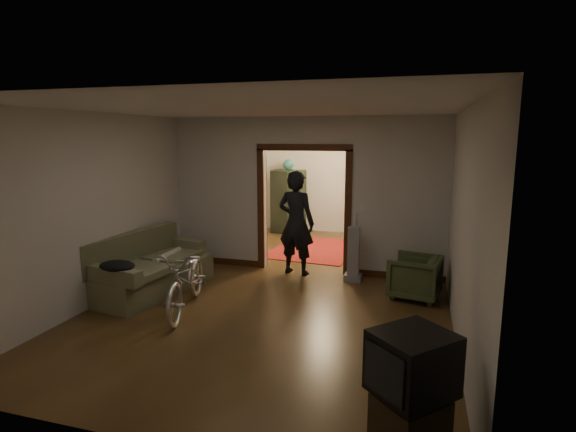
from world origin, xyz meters
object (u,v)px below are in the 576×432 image
at_px(person, 296,223).
at_px(desk, 373,225).
at_px(bicycle, 187,279).
at_px(locker, 288,202).
at_px(armchair, 415,277).
at_px(sofa, 152,263).

bearing_deg(person, desk, -97.92).
relative_size(bicycle, locker, 1.09).
bearing_deg(person, armchair, 172.75).
relative_size(person, desk, 1.87).
bearing_deg(sofa, desk, 66.02).
xyz_separation_m(sofa, locker, (0.84, 4.85, 0.34)).
distance_m(sofa, desk, 5.53).
xyz_separation_m(bicycle, armchair, (3.10, 1.42, -0.13)).
bearing_deg(locker, person, -58.37).
xyz_separation_m(bicycle, person, (1.03, 2.11, 0.47)).
bearing_deg(armchair, person, -96.89).
bearing_deg(desk, person, -97.31).
relative_size(armchair, person, 0.39).
height_order(sofa, bicycle, sofa).
distance_m(sofa, armchair, 4.12).
bearing_deg(sofa, armchair, 21.16).
height_order(armchair, person, person).
relative_size(bicycle, desk, 1.77).
xyz_separation_m(sofa, armchair, (4.03, 0.86, -0.14)).
xyz_separation_m(sofa, person, (1.96, 1.55, 0.46)).
bearing_deg(bicycle, person, 49.84).
height_order(bicycle, locker, locker).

